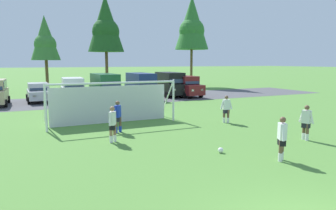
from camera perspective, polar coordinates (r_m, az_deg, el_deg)
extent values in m
plane|color=#518438|center=(19.97, -9.03, -2.47)|extent=(400.00, 400.00, 0.00)
cube|color=#4C4C51|center=(29.77, -14.41, 0.83)|extent=(52.00, 8.40, 0.01)
sphere|color=white|center=(12.53, 9.79, -8.30)|extent=(0.22, 0.22, 0.22)
sphere|color=black|center=(12.52, 9.79, -8.27)|extent=(0.08, 0.08, 0.08)
sphere|color=red|center=(12.56, 10.02, -8.26)|extent=(0.07, 0.07, 0.07)
cylinder|color=white|center=(18.79, 1.01, 0.74)|extent=(0.12, 0.12, 2.44)
cylinder|color=white|center=(16.95, -21.84, -0.64)|extent=(0.12, 0.12, 2.44)
cylinder|color=white|center=(17.39, -9.91, 4.07)|extent=(7.32, 0.12, 0.12)
cylinder|color=white|center=(19.59, -0.14, 1.40)|extent=(0.08, 1.94, 2.46)
cylinder|color=white|center=(17.83, -22.02, 0.15)|extent=(0.08, 1.94, 2.46)
cube|color=silver|center=(18.49, -10.62, 0.10)|extent=(6.95, 0.04, 2.20)
cylinder|color=brown|center=(15.54, 24.53, -4.61)|extent=(0.14, 0.14, 0.80)
cylinder|color=brown|center=(15.69, 23.98, -4.46)|extent=(0.14, 0.14, 0.80)
cylinder|color=white|center=(15.59, 24.48, -5.47)|extent=(0.15, 0.15, 0.32)
cylinder|color=white|center=(15.74, 23.93, -5.31)|extent=(0.15, 0.15, 0.32)
cube|color=black|center=(15.55, 24.32, -3.38)|extent=(0.32, 0.39, 0.28)
cube|color=silver|center=(15.49, 24.40, -2.01)|extent=(0.35, 0.44, 0.60)
sphere|color=brown|center=(15.42, 24.49, -0.43)|extent=(0.22, 0.22, 0.22)
cylinder|color=silver|center=(15.36, 25.20, -2.20)|extent=(0.16, 0.25, 0.55)
cylinder|color=silver|center=(15.62, 23.61, -1.95)|extent=(0.16, 0.25, 0.55)
cylinder|color=#936B4C|center=(14.17, -9.90, -5.17)|extent=(0.14, 0.14, 0.80)
cylinder|color=#936B4C|center=(14.01, -10.58, -5.33)|extent=(0.14, 0.14, 0.80)
cylinder|color=white|center=(14.23, -9.87, -6.11)|extent=(0.15, 0.15, 0.32)
cylinder|color=white|center=(14.07, -10.56, -6.28)|extent=(0.15, 0.15, 0.32)
cube|color=black|center=(14.02, -10.27, -3.98)|extent=(0.36, 0.40, 0.28)
cube|color=silver|center=(13.95, -10.31, -2.45)|extent=(0.40, 0.45, 0.60)
sphere|color=#936B4C|center=(13.88, -10.35, -0.70)|extent=(0.22, 0.22, 0.22)
cylinder|color=silver|center=(14.18, -9.89, -2.35)|extent=(0.19, 0.24, 0.55)
cylinder|color=silver|center=(13.73, -10.74, -2.71)|extent=(0.19, 0.24, 0.55)
cylinder|color=brown|center=(18.54, 11.13, -2.07)|extent=(0.14, 0.14, 0.80)
cylinder|color=brown|center=(18.58, 10.41, -2.04)|extent=(0.14, 0.14, 0.80)
cylinder|color=white|center=(18.59, 11.11, -2.80)|extent=(0.15, 0.15, 0.32)
cylinder|color=white|center=(18.62, 10.39, -2.76)|extent=(0.15, 0.15, 0.32)
cube|color=black|center=(18.51, 10.80, -1.08)|extent=(0.38, 0.28, 0.28)
cube|color=white|center=(18.45, 10.83, 0.08)|extent=(0.42, 0.31, 0.60)
sphere|color=brown|center=(18.40, 10.86, 1.41)|extent=(0.22, 0.22, 0.22)
cylinder|color=white|center=(18.52, 11.58, 0.03)|extent=(0.24, 0.13, 0.55)
cylinder|color=white|center=(18.39, 10.07, 0.02)|extent=(0.24, 0.13, 0.55)
cylinder|color=brown|center=(11.97, 20.25, -8.01)|extent=(0.14, 0.14, 0.80)
cylinder|color=brown|center=(12.18, 20.45, -7.75)|extent=(0.14, 0.14, 0.80)
cylinder|color=white|center=(12.04, 20.20, -9.11)|extent=(0.15, 0.15, 0.32)
cylinder|color=white|center=(12.25, 20.40, -8.83)|extent=(0.15, 0.15, 0.32)
cube|color=black|center=(11.99, 20.43, -6.41)|extent=(0.36, 0.40, 0.28)
cube|color=white|center=(11.91, 20.52, -4.63)|extent=(0.39, 0.45, 0.60)
sphere|color=brown|center=(11.83, 20.62, -2.60)|extent=(0.22, 0.22, 0.22)
cylinder|color=white|center=(11.67, 20.67, -5.00)|extent=(0.19, 0.24, 0.55)
cylinder|color=white|center=(12.16, 20.36, -4.47)|extent=(0.19, 0.24, 0.55)
cylinder|color=brown|center=(16.04, -8.91, -3.59)|extent=(0.14, 0.14, 0.80)
cylinder|color=brown|center=(15.91, -9.69, -3.71)|extent=(0.14, 0.14, 0.80)
cylinder|color=#1E38B7|center=(16.09, -8.89, -4.43)|extent=(0.15, 0.15, 0.32)
cylinder|color=#1E38B7|center=(15.96, -9.67, -4.55)|extent=(0.15, 0.15, 0.32)
cube|color=black|center=(15.91, -9.32, -2.52)|extent=(0.37, 0.40, 0.28)
cube|color=#1E38B7|center=(15.85, -9.35, -1.17)|extent=(0.41, 0.45, 0.60)
sphere|color=brown|center=(15.79, -9.39, 0.37)|extent=(0.22, 0.22, 0.22)
cylinder|color=#1E38B7|center=(16.07, -8.93, -1.11)|extent=(0.20, 0.24, 0.55)
cylinder|color=#1E38B7|center=(15.63, -9.79, -1.38)|extent=(0.20, 0.24, 0.55)
cube|color=#28384C|center=(29.14, -28.07, 3.42)|extent=(0.12, 2.55, 0.59)
cube|color=#B21414|center=(31.29, -28.31, 2.06)|extent=(0.28, 0.09, 0.20)
cylinder|color=black|center=(27.65, -28.02, 0.26)|extent=(0.26, 0.65, 0.64)
cylinder|color=black|center=(30.48, -27.58, 0.93)|extent=(0.26, 0.65, 0.64)
cube|color=#B2B2BC|center=(30.11, -22.96, 1.86)|extent=(1.95, 4.26, 0.76)
cube|color=#B2B2BC|center=(30.20, -23.05, 3.21)|extent=(1.73, 2.16, 0.64)
cube|color=#28384C|center=(29.24, -22.91, 3.04)|extent=(1.54, 0.37, 0.55)
cube|color=#28384C|center=(30.27, -21.47, 3.30)|extent=(0.10, 1.79, 0.45)
cube|color=white|center=(28.10, -21.65, 1.63)|extent=(0.28, 0.09, 0.20)
cube|color=white|center=(28.03, -23.66, 1.51)|extent=(0.28, 0.09, 0.20)
cube|color=#B21414|center=(32.19, -22.35, 2.34)|extent=(0.28, 0.09, 0.20)
cube|color=#B21414|center=(32.13, -24.11, 2.23)|extent=(0.28, 0.09, 0.20)
cylinder|color=black|center=(28.94, -20.95, 0.98)|extent=(0.26, 0.65, 0.64)
cylinder|color=black|center=(28.81, -24.51, 0.76)|extent=(0.26, 0.65, 0.64)
cylinder|color=black|center=(31.52, -21.46, 1.49)|extent=(0.26, 0.65, 0.64)
cylinder|color=black|center=(31.40, -24.73, 1.29)|extent=(0.26, 0.65, 0.64)
cube|color=silver|center=(29.47, -17.26, 2.25)|extent=(2.11, 4.68, 1.00)
cube|color=silver|center=(29.59, -17.36, 4.05)|extent=(1.88, 3.08, 0.84)
cube|color=#28384C|center=(28.18, -17.11, 3.84)|extent=(1.63, 0.45, 0.71)
cube|color=#28384C|center=(29.68, -15.66, 4.13)|extent=(0.16, 2.55, 0.59)
cube|color=white|center=(27.27, -15.74, 1.98)|extent=(0.28, 0.09, 0.20)
cube|color=white|center=(27.18, -17.93, 1.87)|extent=(0.28, 0.09, 0.20)
cube|color=#B21414|center=(31.75, -16.69, 2.75)|extent=(0.28, 0.09, 0.20)
cube|color=#B21414|center=(31.67, -18.57, 2.66)|extent=(0.28, 0.09, 0.20)
cylinder|color=black|center=(28.21, -15.03, 1.07)|extent=(0.27, 0.65, 0.64)
cylinder|color=black|center=(28.04, -18.88, 0.87)|extent=(0.27, 0.65, 0.64)
cylinder|color=black|center=(31.02, -15.71, 1.65)|extent=(0.27, 0.65, 0.64)
cylinder|color=black|center=(30.87, -19.21, 1.48)|extent=(0.27, 0.65, 0.64)
cube|color=#194C2D|center=(28.88, -11.56, 2.44)|extent=(2.10, 4.86, 1.10)
cube|color=#194C2D|center=(28.99, -11.72, 4.63)|extent=(1.93, 4.15, 1.10)
cube|color=#28384C|center=(27.09, -10.64, 4.39)|extent=(1.68, 0.51, 0.91)
cube|color=#28384C|center=(29.23, -9.99, 4.71)|extent=(0.14, 3.48, 0.77)
cube|color=white|center=(26.77, -9.12, 2.17)|extent=(0.28, 0.09, 0.20)
cube|color=white|center=(26.47, -11.35, 2.05)|extent=(0.28, 0.09, 0.20)
cube|color=#B21414|center=(31.28, -11.74, 2.94)|extent=(0.28, 0.09, 0.20)
cube|color=#B21414|center=(31.02, -13.67, 2.84)|extent=(0.28, 0.09, 0.20)
cylinder|color=black|center=(27.79, -8.77, 1.15)|extent=(0.26, 0.65, 0.64)
cylinder|color=black|center=(27.26, -12.69, 0.91)|extent=(0.26, 0.65, 0.64)
cylinder|color=black|center=(30.62, -10.49, 1.74)|extent=(0.26, 0.65, 0.64)
cylinder|color=black|center=(30.14, -14.07, 1.53)|extent=(0.26, 0.65, 0.64)
cube|color=navy|center=(30.11, -4.96, 2.79)|extent=(1.97, 4.80, 1.10)
cube|color=navy|center=(30.21, -5.12, 4.90)|extent=(1.81, 4.10, 1.10)
cube|color=#28384C|center=(28.37, -3.75, 4.67)|extent=(1.67, 0.46, 0.91)
cube|color=#28384C|center=(30.54, -3.50, 4.95)|extent=(0.05, 3.49, 0.77)
cube|color=white|center=(28.11, -2.27, 2.55)|extent=(0.28, 0.08, 0.20)
cube|color=white|center=(27.71, -4.33, 2.45)|extent=(0.28, 0.08, 0.20)
cube|color=#B21414|center=(32.50, -5.50, 3.26)|extent=(0.28, 0.08, 0.20)
cube|color=#B21414|center=(32.15, -7.31, 3.18)|extent=(0.28, 0.08, 0.20)
cylinder|color=black|center=(29.14, -2.13, 1.55)|extent=(0.24, 0.64, 0.64)
cylinder|color=black|center=(28.44, -5.77, 1.36)|extent=(0.24, 0.64, 0.64)
cylinder|color=black|center=(31.89, -4.21, 2.10)|extent=(0.24, 0.64, 0.64)
cylinder|color=black|center=(31.25, -7.58, 1.93)|extent=(0.24, 0.64, 0.64)
cube|color=black|center=(32.25, 0.42, 3.17)|extent=(2.16, 4.88, 1.10)
cube|color=black|center=(32.36, 0.28, 5.14)|extent=(1.97, 4.17, 1.10)
cube|color=#28384C|center=(30.56, 1.72, 4.93)|extent=(1.68, 0.53, 0.91)
cube|color=#28384C|center=(32.72, 1.76, 5.17)|extent=(0.19, 3.48, 0.77)
cube|color=white|center=(30.32, 3.10, 2.94)|extent=(0.28, 0.09, 0.20)
cube|color=white|center=(29.87, 1.23, 2.88)|extent=(0.28, 0.09, 0.20)
cube|color=#B21414|center=(34.62, -0.28, 3.59)|extent=(0.28, 0.09, 0.20)
cube|color=#B21414|center=(34.23, -1.96, 3.53)|extent=(0.28, 0.09, 0.20)
cylinder|color=black|center=(31.35, 3.13, 2.01)|extent=(0.27, 0.65, 0.64)
cylinder|color=black|center=(30.56, -0.19, 1.86)|extent=(0.27, 0.65, 0.64)
cylinder|color=black|center=(34.05, 0.96, 2.50)|extent=(0.27, 0.65, 0.64)
cylinder|color=black|center=(33.32, -2.13, 2.37)|extent=(0.27, 0.65, 0.64)
cube|color=maroon|center=(32.03, 3.34, 3.03)|extent=(2.03, 4.65, 1.00)
cube|color=maroon|center=(32.13, 3.17, 4.69)|extent=(1.83, 3.05, 0.84)
cube|color=#28384C|center=(30.91, 4.48, 4.51)|extent=(1.62, 0.42, 0.71)
cube|color=#28384C|center=(32.58, 4.53, 4.73)|extent=(0.11, 2.55, 0.59)
cube|color=white|center=(30.37, 6.32, 2.82)|extent=(0.28, 0.09, 0.20)
cube|color=white|center=(29.82, 4.63, 2.74)|extent=(0.28, 0.09, 0.20)
cube|color=#B21414|center=(34.24, 2.21, 3.45)|extent=(0.28, 0.09, 0.20)
cube|color=#B21414|center=(33.75, 0.65, 3.39)|extent=(0.28, 0.09, 0.20)
cylinder|color=black|center=(31.35, 6.13, 1.97)|extent=(0.26, 0.65, 0.64)
cylinder|color=black|center=(30.37, 3.11, 1.81)|extent=(0.26, 0.65, 0.64)
cylinder|color=black|center=(33.78, 3.53, 2.44)|extent=(0.26, 0.65, 0.64)
cylinder|color=black|center=(32.87, 0.65, 2.30)|extent=(0.26, 0.65, 0.64)
cylinder|color=brown|center=(40.56, -21.61, 5.08)|extent=(0.36, 0.36, 3.82)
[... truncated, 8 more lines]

